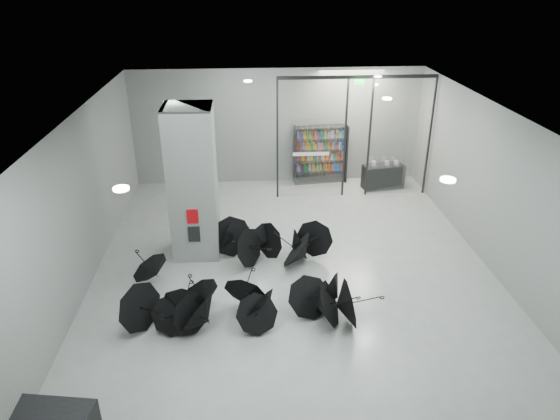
{
  "coord_description": "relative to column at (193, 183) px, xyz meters",
  "views": [
    {
      "loc": [
        -1.13,
        -10.11,
        6.91
      ],
      "look_at": [
        -0.3,
        1.5,
        1.4
      ],
      "focal_mm": 32.49,
      "sensor_mm": 36.0,
      "label": 1
    }
  ],
  "objects": [
    {
      "name": "room",
      "position": [
        2.5,
        -2.0,
        0.84
      ],
      "size": [
        14.0,
        14.02,
        4.01
      ],
      "color": "gray",
      "rests_on": "ground"
    },
    {
      "name": "column",
      "position": [
        0.0,
        0.0,
        0.0
      ],
      "size": [
        1.2,
        1.2,
        4.0
      ],
      "primitive_type": "cube",
      "color": "slate",
      "rests_on": "ground"
    },
    {
      "name": "umbrella_cluster",
      "position": [
        1.42,
        -2.1,
        -1.69
      ],
      "size": [
        5.54,
        4.62,
        1.3
      ],
      "color": "black",
      "rests_on": "ground"
    },
    {
      "name": "fire_cabinet",
      "position": [
        0.0,
        -0.62,
        -0.65
      ],
      "size": [
        0.28,
        0.04,
        0.38
      ],
      "primitive_type": "cube",
      "color": "#A50A07",
      "rests_on": "column"
    },
    {
      "name": "info_panel",
      "position": [
        0.0,
        -0.62,
        -1.15
      ],
      "size": [
        0.3,
        0.03,
        0.42
      ],
      "primitive_type": "cube",
      "color": "black",
      "rests_on": "column"
    },
    {
      "name": "exit_sign",
      "position": [
        4.9,
        3.3,
        1.82
      ],
      "size": [
        0.3,
        0.06,
        0.15
      ],
      "primitive_type": "cube",
      "color": "#0CE533",
      "rests_on": "room"
    },
    {
      "name": "shop_counter",
      "position": [
        6.12,
        4.03,
        -1.58
      ],
      "size": [
        1.49,
        0.8,
        0.85
      ],
      "primitive_type": "cube",
      "rotation": [
        0.0,
        0.0,
        0.18
      ],
      "color": "black",
      "rests_on": "ground"
    },
    {
      "name": "bookshelf",
      "position": [
        4.01,
        4.75,
        -0.97
      ],
      "size": [
        1.9,
        0.57,
        2.06
      ],
      "primitive_type": null,
      "rotation": [
        0.0,
        0.0,
        0.11
      ],
      "color": "black",
      "rests_on": "ground"
    },
    {
      "name": "glass_partition",
      "position": [
        4.89,
        3.5,
        0.18
      ],
      "size": [
        5.06,
        0.08,
        4.0
      ],
      "color": "silver",
      "rests_on": "ground"
    }
  ]
}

